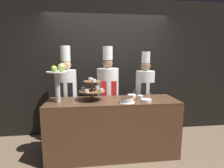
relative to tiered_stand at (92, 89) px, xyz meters
name	(u,v)px	position (x,y,z in m)	size (l,w,h in m)	color
ground_plane	(115,165)	(0.33, -0.36, -1.13)	(14.00, 14.00, 0.00)	brown
wall_back	(107,68)	(0.33, 0.91, 0.27)	(10.00, 0.06, 2.80)	black
buffet_counter	(113,127)	(0.33, -0.03, -0.66)	(2.13, 0.64, 0.95)	brown
tiered_stand	(92,89)	(0.00, 0.00, 0.00)	(0.42, 0.42, 0.36)	brown
fruit_pedestal	(58,76)	(-0.52, -0.06, 0.22)	(0.31, 0.31, 0.60)	#B2ADA8
cake_round	(127,100)	(0.53, -0.21, -0.14)	(0.25, 0.25, 0.09)	white
cup_white	(140,97)	(0.81, 0.02, -0.16)	(0.09, 0.09, 0.05)	white
serving_bowl_near	(146,101)	(0.84, -0.22, -0.16)	(0.16, 0.16, 0.15)	white
serving_bowl_far	(132,96)	(0.69, 0.14, -0.16)	(0.14, 0.14, 0.14)	white
chef_left	(67,92)	(-0.47, 0.52, -0.14)	(0.37, 0.37, 1.85)	black
chef_center_left	(108,91)	(0.31, 0.52, -0.15)	(0.41, 0.41, 1.84)	#28282D
chef_center_right	(145,92)	(1.05, 0.52, -0.19)	(0.37, 0.37, 1.74)	black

